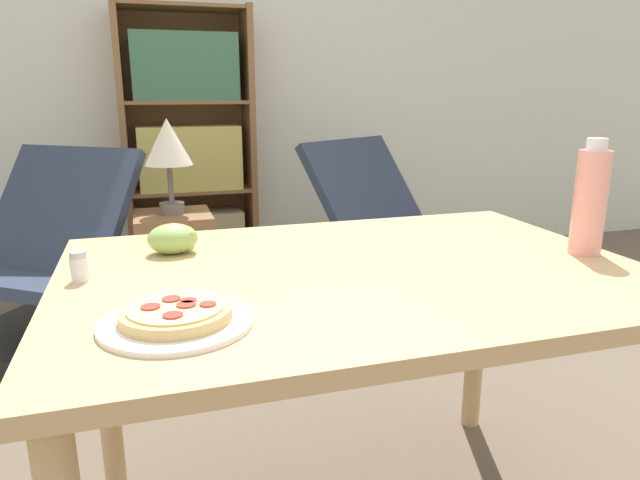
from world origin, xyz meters
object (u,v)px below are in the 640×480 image
side_table (177,275)px  pizza_on_plate (176,317)px  table_lamp (168,147)px  salt_shaker (79,267)px  bookshelf (190,154)px  drink_bottle (591,201)px  lounge_chair_near (42,288)px  lounge_chair_far (390,256)px  grape_bunch (174,239)px

side_table → pizza_on_plate: bearing=-92.3°
table_lamp → salt_shaker: bearing=-100.1°
bookshelf → pizza_on_plate: bearing=-94.9°
bookshelf → table_lamp: size_ratio=3.79×
pizza_on_plate → drink_bottle: (0.98, 0.16, 0.12)m
pizza_on_plate → bookshelf: size_ratio=0.16×
lounge_chair_near → lounge_chair_far: (1.68, 0.03, 0.00)m
pizza_on_plate → lounge_chair_far: size_ratio=0.26×
pizza_on_plate → bookshelf: (0.22, 2.59, 0.00)m
bookshelf → drink_bottle: bearing=-72.8°
drink_bottle → lounge_chair_near: 2.23m
salt_shaker → table_lamp: 1.42m
side_table → salt_shaker: bearing=-100.1°
salt_shaker → side_table: salt_shaker is taller
grape_bunch → salt_shaker: (-0.20, -0.16, -0.00)m
grape_bunch → drink_bottle: bearing=-17.3°
salt_shaker → pizza_on_plate: bearing=-58.5°
lounge_chair_near → bookshelf: size_ratio=0.63×
lounge_chair_far → table_lamp: bearing=151.3°
grape_bunch → table_lamp: table_lamp is taller
salt_shaker → table_lamp: table_lamp is taller
pizza_on_plate → lounge_chair_far: (1.17, 1.73, -0.47)m
drink_bottle → pizza_on_plate: bearing=-171.0°
drink_bottle → side_table: (-0.91, 1.53, -0.58)m
side_table → bookshelf: bearing=80.2°
side_table → table_lamp: bearing=0.0°
grape_bunch → lounge_chair_near: bearing=113.2°
drink_bottle → bookshelf: size_ratio=0.17×
salt_shaker → lounge_chair_near: size_ratio=0.06×
pizza_on_plate → bookshelf: bookshelf is taller
grape_bunch → drink_bottle: drink_bottle is taller
bookshelf → side_table: 1.03m
salt_shaker → table_lamp: bearing=79.9°
drink_bottle → side_table: drink_bottle is taller
pizza_on_plate → grape_bunch: 0.45m
lounge_chair_near → side_table: bearing=33.9°
pizza_on_plate → lounge_chair_near: 1.84m
pizza_on_plate → grape_bunch: (0.02, 0.45, 0.02)m
drink_bottle → salt_shaker: bearing=173.2°
pizza_on_plate → salt_shaker: (-0.18, 0.29, 0.02)m
grape_bunch → lounge_chair_far: (1.15, 1.27, -0.50)m
lounge_chair_near → lounge_chair_far: bearing=36.4°
lounge_chair_far → table_lamp: table_lamp is taller
pizza_on_plate → lounge_chair_far: lounge_chair_far is taller
pizza_on_plate → table_lamp: bearing=87.7°
lounge_chair_far → lounge_chair_near: bearing=150.0°
salt_shaker → bookshelf: bookshelf is taller
grape_bunch → side_table: bearing=87.8°
grape_bunch → bookshelf: bookshelf is taller
drink_bottle → side_table: 1.87m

